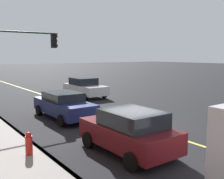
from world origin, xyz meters
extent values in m
plane|color=black|center=(0.00, 0.00, 0.00)|extent=(200.00, 200.00, 0.00)
cube|color=slate|center=(0.00, 5.35, 0.07)|extent=(80.00, 0.16, 0.15)
cube|color=#D8CC4C|center=(0.00, 0.00, 0.01)|extent=(80.00, 0.16, 0.01)
cube|color=#591116|center=(-2.91, 2.78, 0.67)|extent=(3.88, 1.82, 0.75)
cube|color=black|center=(-3.17, 2.78, 1.32)|extent=(2.13, 1.67, 0.55)
cylinder|color=black|center=(-1.63, 3.67, 0.30)|extent=(0.60, 0.22, 0.60)
cylinder|color=black|center=(-1.63, 1.89, 0.30)|extent=(0.60, 0.22, 0.60)
cylinder|color=black|center=(-4.19, 3.67, 0.30)|extent=(0.60, 0.22, 0.60)
cylinder|color=black|center=(-4.19, 1.89, 0.30)|extent=(0.60, 0.22, 0.60)
cube|color=navy|center=(3.26, 2.34, 0.65)|extent=(4.68, 1.77, 0.70)
cube|color=black|center=(3.36, 2.34, 1.24)|extent=(2.25, 1.63, 0.47)
cylinder|color=black|center=(4.81, 3.20, 0.30)|extent=(0.60, 0.22, 0.60)
cylinder|color=black|center=(4.81, 1.47, 0.30)|extent=(0.60, 0.22, 0.60)
cylinder|color=black|center=(1.72, 3.20, 0.30)|extent=(0.60, 0.22, 0.60)
cylinder|color=black|center=(1.72, 1.47, 0.30)|extent=(0.60, 0.22, 0.60)
cube|color=silver|center=(9.30, -2.53, 0.66)|extent=(4.59, 1.89, 0.72)
cube|color=black|center=(9.57, -2.53, 1.32)|extent=(2.14, 1.74, 0.59)
cylinder|color=black|center=(7.78, -3.45, 0.30)|extent=(0.60, 0.22, 0.60)
cylinder|color=black|center=(7.78, -1.60, 0.30)|extent=(0.60, 0.22, 0.60)
cylinder|color=black|center=(10.81, -3.45, 0.30)|extent=(0.60, 0.22, 0.60)
cylinder|color=black|center=(10.81, -1.60, 0.30)|extent=(0.60, 0.22, 0.60)
cylinder|color=#1E3823|center=(5.94, 3.54, 4.88)|extent=(0.10, 4.26, 0.10)
cube|color=black|center=(5.94, 1.66, 4.43)|extent=(0.28, 0.30, 0.90)
sphere|color=#360605|center=(5.94, 1.48, 4.73)|extent=(0.18, 0.18, 0.18)
sphere|color=gold|center=(5.94, 1.48, 4.43)|extent=(0.18, 0.18, 0.18)
sphere|color=black|center=(5.94, 1.48, 4.13)|extent=(0.18, 0.18, 0.18)
cylinder|color=red|center=(-1.40, 5.87, 0.40)|extent=(0.24, 0.24, 0.80)
sphere|color=red|center=(-1.40, 5.87, 0.84)|extent=(0.20, 0.20, 0.20)
camera|label=1|loc=(-10.03, 8.63, 3.51)|focal=42.23mm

